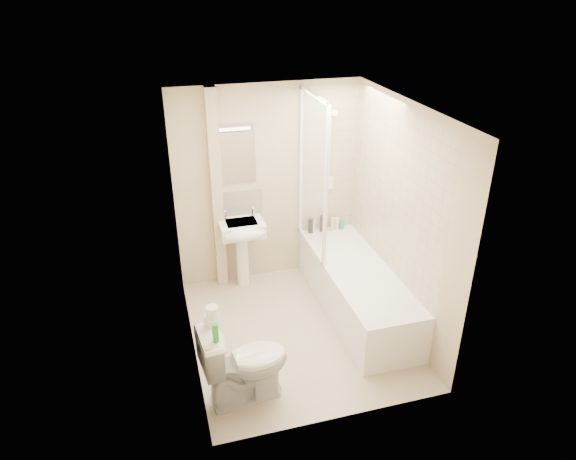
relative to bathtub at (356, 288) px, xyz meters
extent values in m
plane|color=beige|center=(-0.75, -0.20, -0.29)|extent=(2.50, 2.50, 0.00)
cube|color=beige|center=(-0.75, 1.05, 0.91)|extent=(2.20, 0.02, 2.40)
cube|color=beige|center=(-1.85, -0.20, 0.91)|extent=(0.02, 2.50, 2.40)
cube|color=beige|center=(0.35, -0.20, 0.91)|extent=(0.02, 2.50, 2.40)
cube|color=white|center=(-0.75, -0.20, 2.11)|extent=(2.20, 2.50, 0.02)
cube|color=beige|center=(0.00, 1.04, 1.14)|extent=(0.70, 0.01, 1.75)
cube|color=beige|center=(0.34, 0.00, 1.14)|extent=(0.01, 2.10, 1.75)
cube|color=beige|center=(-1.37, 0.99, 0.91)|extent=(0.12, 0.12, 2.40)
cube|color=beige|center=(-1.12, 1.04, 0.74)|extent=(0.60, 0.02, 0.30)
cube|color=white|center=(-1.12, 1.04, 1.29)|extent=(0.46, 0.01, 0.60)
cube|color=silver|center=(-1.12, 1.02, 1.66)|extent=(0.42, 0.07, 0.07)
cube|color=white|center=(0.00, 0.00, -0.01)|extent=(0.70, 2.10, 0.55)
cube|color=white|center=(0.00, 0.00, 0.21)|extent=(0.56, 1.96, 0.05)
cube|color=white|center=(-0.35, 0.60, 1.16)|extent=(0.01, 0.90, 1.80)
cube|color=white|center=(-0.35, 1.03, 1.16)|extent=(0.04, 0.04, 1.80)
cube|color=white|center=(-0.35, 0.15, 1.16)|extent=(0.04, 0.04, 1.80)
cube|color=white|center=(-0.35, 0.60, 2.04)|extent=(0.04, 0.90, 0.04)
cube|color=white|center=(-0.35, 0.60, 0.28)|extent=(0.04, 0.90, 0.03)
cylinder|color=white|center=(0.00, 1.02, 1.26)|extent=(0.02, 0.02, 0.90)
cylinder|color=white|center=(0.00, 1.02, 0.81)|extent=(0.05, 0.05, 0.02)
cylinder|color=white|center=(0.00, 1.02, 1.71)|extent=(0.05, 0.05, 0.02)
cylinder|color=white|center=(0.00, 0.95, 1.74)|extent=(0.08, 0.11, 0.11)
cube|color=white|center=(0.00, 1.01, 0.88)|extent=(0.10, 0.05, 0.14)
cylinder|color=white|center=(-0.02, 0.99, 1.31)|extent=(0.01, 0.13, 0.84)
cylinder|color=white|center=(-1.12, 0.88, 0.06)|extent=(0.15, 0.15, 0.69)
cube|color=white|center=(-1.12, 0.85, 0.50)|extent=(0.51, 0.39, 0.16)
ellipsoid|color=white|center=(-1.12, 0.68, 0.50)|extent=(0.51, 0.22, 0.16)
cube|color=silver|center=(-1.12, 0.85, 0.56)|extent=(0.35, 0.26, 0.04)
cylinder|color=white|center=(-1.29, 0.96, 0.63)|extent=(0.03, 0.03, 0.10)
cylinder|color=white|center=(-0.96, 0.96, 0.63)|extent=(0.03, 0.03, 0.10)
sphere|color=white|center=(-1.29, 0.96, 0.68)|extent=(0.04, 0.04, 0.04)
sphere|color=white|center=(-0.96, 0.96, 0.68)|extent=(0.04, 0.04, 0.04)
cylinder|color=black|center=(-0.24, 0.96, 0.35)|extent=(0.07, 0.07, 0.18)
cylinder|color=silver|center=(-0.20, 0.96, 0.34)|extent=(0.05, 0.05, 0.16)
cylinder|color=black|center=(-0.09, 0.96, 0.37)|extent=(0.07, 0.07, 0.21)
cylinder|color=navy|center=(-0.05, 0.96, 0.32)|extent=(0.05, 0.05, 0.11)
cylinder|color=beige|center=(0.05, 0.96, 0.34)|extent=(0.06, 0.06, 0.17)
cylinder|color=white|center=(0.11, 0.96, 0.34)|extent=(0.05, 0.05, 0.16)
cylinder|color=green|center=(0.17, 0.96, 0.31)|extent=(0.06, 0.06, 0.10)
imported|color=white|center=(-1.47, -0.98, 0.10)|extent=(0.60, 0.86, 0.78)
cylinder|color=white|center=(-1.74, -0.88, 0.54)|extent=(0.10, 0.10, 0.09)
cylinder|color=white|center=(-1.71, -0.89, 0.64)|extent=(0.11, 0.11, 0.09)
cylinder|color=green|center=(-1.72, -1.11, 0.58)|extent=(0.05, 0.05, 0.17)
camera|label=1|loc=(-2.05, -4.45, 3.18)|focal=32.00mm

